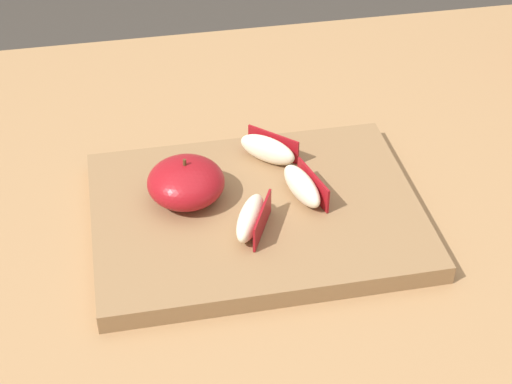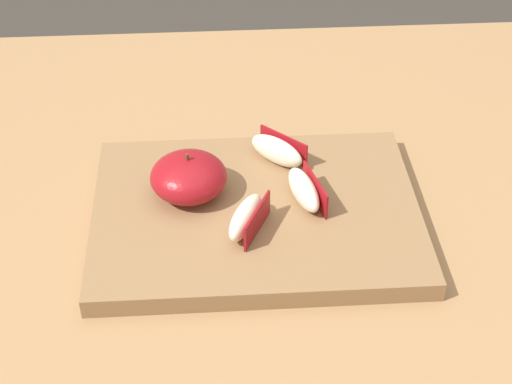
% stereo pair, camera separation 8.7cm
% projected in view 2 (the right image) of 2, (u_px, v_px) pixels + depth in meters
% --- Properties ---
extents(dining_table, '(1.42, 0.89, 0.73)m').
position_uv_depth(dining_table, '(212.00, 280.00, 0.95)').
color(dining_table, '#9E754C').
rests_on(dining_table, ground_plane).
extents(cutting_board, '(0.35, 0.26, 0.02)m').
position_uv_depth(cutting_board, '(256.00, 214.00, 0.89)').
color(cutting_board, olive).
rests_on(cutting_board, dining_table).
extents(apple_half_skin_up, '(0.08, 0.08, 0.05)m').
position_uv_depth(apple_half_skin_up, '(189.00, 177.00, 0.88)').
color(apple_half_skin_up, maroon).
rests_on(apple_half_skin_up, cutting_board).
extents(apple_wedge_back, '(0.07, 0.07, 0.03)m').
position_uv_depth(apple_wedge_back, '(277.00, 150.00, 0.94)').
color(apple_wedge_back, '#F4EACC').
rests_on(apple_wedge_back, cutting_board).
extents(apple_wedge_middle, '(0.05, 0.07, 0.03)m').
position_uv_depth(apple_wedge_middle, '(247.00, 218.00, 0.84)').
color(apple_wedge_middle, '#F4EACC').
rests_on(apple_wedge_middle, cutting_board).
extents(apple_wedge_left, '(0.04, 0.07, 0.03)m').
position_uv_depth(apple_wedge_left, '(304.00, 189.00, 0.88)').
color(apple_wedge_left, '#F4EACC').
rests_on(apple_wedge_left, cutting_board).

